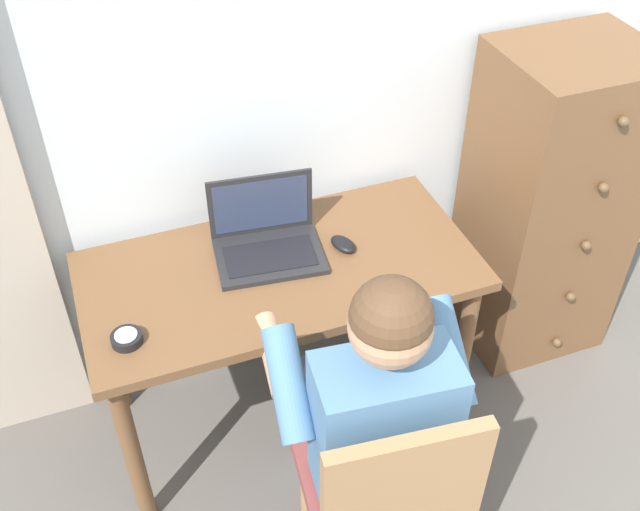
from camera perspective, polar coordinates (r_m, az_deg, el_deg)
wall_back at (r=2.53m, az=3.73°, el=15.87°), size 4.80×0.05×2.50m
desk at (r=2.46m, az=-3.01°, el=-2.75°), size 1.26×0.62×0.73m
dresser at (r=2.93m, az=16.84°, el=3.58°), size 0.52×0.49×1.24m
chair at (r=2.14m, az=5.06°, el=-17.45°), size 0.46×0.44×0.88m
person_seated at (r=2.09m, az=3.70°, el=-10.74°), size 0.57×0.61×1.20m
laptop at (r=2.42m, az=-4.09°, el=1.33°), size 0.37×0.29×0.24m
computer_mouse at (r=2.45m, az=1.76°, el=0.87°), size 0.09×0.11×0.03m
desk_clock at (r=2.21m, az=-14.46°, el=-6.11°), size 0.09×0.09×0.03m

